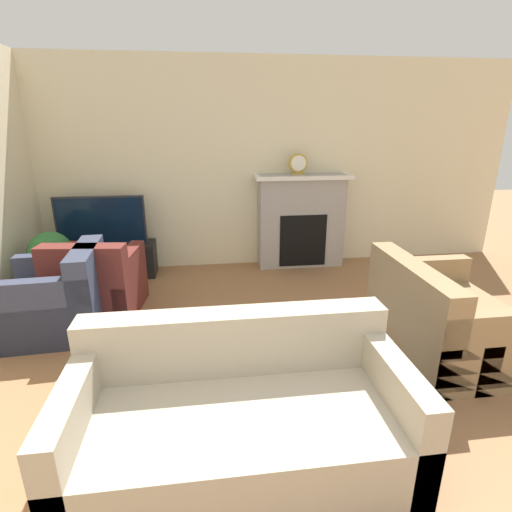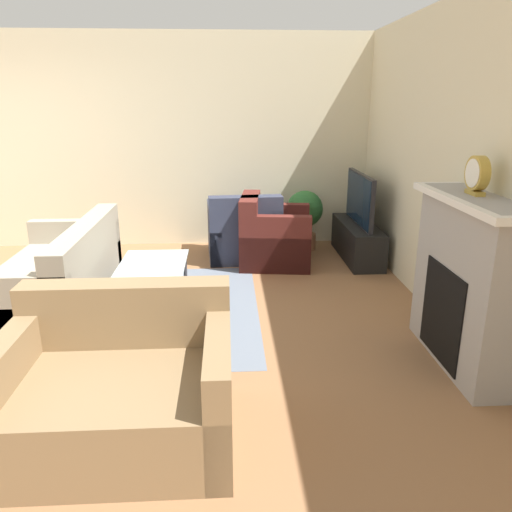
% 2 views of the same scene
% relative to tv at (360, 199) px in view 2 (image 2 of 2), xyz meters
% --- Properties ---
extents(wall_back, '(7.82, 0.06, 2.70)m').
position_rel_tv_xyz_m(wall_back, '(1.61, 0.30, 0.61)').
color(wall_back, beige).
rests_on(wall_back, ground_plane).
extents(wall_left, '(0.06, 7.74, 2.70)m').
position_rel_tv_xyz_m(wall_left, '(-0.83, -2.10, 0.61)').
color(wall_left, beige).
rests_on(wall_left, ground_plane).
extents(area_rug, '(2.33, 1.81, 0.00)m').
position_rel_tv_xyz_m(area_rug, '(1.48, -2.23, -0.74)').
color(area_rug, slate).
rests_on(area_rug, ground_plane).
extents(fireplace, '(1.27, 0.38, 1.25)m').
position_rel_tv_xyz_m(fireplace, '(2.58, 0.11, -0.09)').
color(fireplace, '#9E9993').
rests_on(fireplace, ground_plane).
extents(tv_stand, '(1.25, 0.38, 0.43)m').
position_rel_tv_xyz_m(tv_stand, '(0.00, 0.00, -0.52)').
color(tv_stand, black).
rests_on(tv_stand, ground_plane).
extents(tv, '(1.09, 0.06, 0.61)m').
position_rel_tv_xyz_m(tv, '(0.00, 0.00, 0.00)').
color(tv, '#232328').
rests_on(tv, tv_stand).
extents(couch_sectional, '(1.89, 0.92, 0.82)m').
position_rel_tv_xyz_m(couch_sectional, '(1.44, -3.18, -0.45)').
color(couch_sectional, '#9E937F').
rests_on(couch_sectional, ground_plane).
extents(couch_loveseat, '(0.98, 1.28, 0.82)m').
position_rel_tv_xyz_m(couch_loveseat, '(3.30, -2.23, -0.45)').
color(couch_loveseat, '#8C704C').
rests_on(couch_loveseat, ground_plane).
extents(armchair_by_window, '(0.90, 0.90, 0.82)m').
position_rel_tv_xyz_m(armchair_by_window, '(-0.12, -1.40, -0.44)').
color(armchair_by_window, '#33384C').
rests_on(armchair_by_window, ground_plane).
extents(armchair_accent, '(0.90, 0.89, 0.82)m').
position_rel_tv_xyz_m(armchair_accent, '(0.15, -1.07, -0.44)').
color(armchair_accent, '#5B231E').
rests_on(armchair_accent, ground_plane).
extents(coffee_table, '(1.13, 0.61, 0.42)m').
position_rel_tv_xyz_m(coffee_table, '(1.48, -2.30, -0.36)').
color(coffee_table, '#333338').
rests_on(coffee_table, ground_plane).
extents(potted_plant, '(0.47, 0.47, 0.77)m').
position_rel_tv_xyz_m(potted_plant, '(-0.43, -0.60, -0.27)').
color(potted_plant, '#AD704C').
rests_on(potted_plant, ground_plane).
extents(mantel_clock, '(0.24, 0.07, 0.27)m').
position_rel_tv_xyz_m(mantel_clock, '(2.52, 0.11, 0.65)').
color(mantel_clock, '#B79338').
rests_on(mantel_clock, fireplace).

